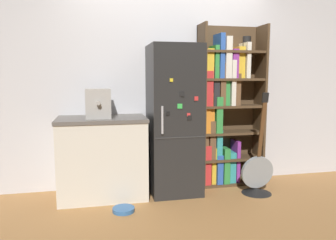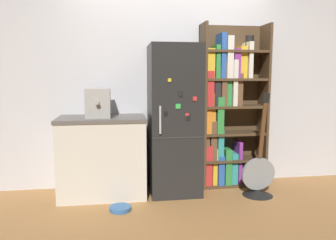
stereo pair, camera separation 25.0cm
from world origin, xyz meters
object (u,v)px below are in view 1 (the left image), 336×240
at_px(guitar, 257,179).
at_px(espresso_machine, 98,103).
at_px(refrigerator, 174,120).
at_px(bookshelf, 224,108).
at_px(pet_bowl, 124,209).

bearing_deg(guitar, espresso_machine, 171.63).
height_order(refrigerator, guitar, refrigerator).
xyz_separation_m(bookshelf, espresso_machine, (-1.54, -0.18, 0.10)).
bearing_deg(guitar, pet_bowl, -172.71).
height_order(refrigerator, pet_bowl, refrigerator).
height_order(bookshelf, pet_bowl, bookshelf).
bearing_deg(refrigerator, pet_bowl, -142.67).
bearing_deg(refrigerator, bookshelf, 13.03).
distance_m(refrigerator, guitar, 1.20).
xyz_separation_m(bookshelf, pet_bowl, (-1.32, -0.65, -0.95)).
xyz_separation_m(refrigerator, espresso_machine, (-0.87, -0.02, 0.21)).
bearing_deg(pet_bowl, bookshelf, 26.11).
height_order(bookshelf, espresso_machine, bookshelf).
bearing_deg(espresso_machine, guitar, -8.37).
height_order(espresso_machine, guitar, espresso_machine).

